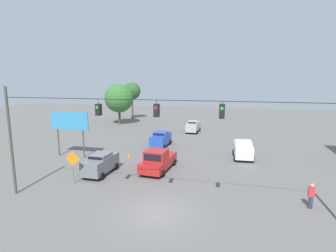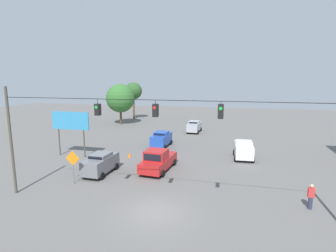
# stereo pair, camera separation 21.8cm
# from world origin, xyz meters

# --- Properties ---
(ground_plane) EXTENTS (140.00, 140.00, 0.00)m
(ground_plane) POSITION_xyz_m (0.00, 0.00, 0.00)
(ground_plane) COLOR #605E5B
(overhead_signal_span) EXTENTS (22.90, 0.38, 8.18)m
(overhead_signal_span) POSITION_xyz_m (-0.04, -0.24, 4.99)
(overhead_signal_span) COLOR #4C473D
(overhead_signal_span) RESTS_ON ground_plane
(sedan_silver_withflow_deep) EXTENTS (2.13, 4.23, 1.93)m
(sedan_silver_withflow_deep) POSITION_xyz_m (1.78, -27.60, 1.01)
(sedan_silver_withflow_deep) COLOR #A8AAB2
(sedan_silver_withflow_deep) RESTS_ON ground_plane
(sedan_blue_withflow_far) EXTENTS (2.10, 4.33, 1.99)m
(sedan_blue_withflow_far) POSITION_xyz_m (4.44, -16.95, 1.04)
(sedan_blue_withflow_far) COLOR #234CB2
(sedan_blue_withflow_far) RESTS_ON ground_plane
(pickup_truck_red_withflow_mid) EXTENTS (2.62, 5.49, 2.12)m
(pickup_truck_red_withflow_mid) POSITION_xyz_m (2.20, -8.00, 0.98)
(pickup_truck_red_withflow_mid) COLOR red
(pickup_truck_red_withflow_mid) RESTS_ON ground_plane
(sedan_grey_parked_shoulder) EXTENTS (2.03, 4.25, 1.94)m
(sedan_grey_parked_shoulder) POSITION_xyz_m (7.10, -5.78, 1.01)
(sedan_grey_parked_shoulder) COLOR slate
(sedan_grey_parked_shoulder) RESTS_ON ground_plane
(sedan_white_oncoming_far) EXTENTS (2.29, 3.95, 2.00)m
(sedan_white_oncoming_far) POSITION_xyz_m (-5.87, -14.10, 1.04)
(sedan_white_oncoming_far) COLOR silver
(sedan_white_oncoming_far) RESTS_ON ground_plane
(traffic_cone_nearest) EXTENTS (0.39, 0.39, 0.57)m
(traffic_cone_nearest) POSITION_xyz_m (6.73, -4.71, 0.28)
(traffic_cone_nearest) COLOR orange
(traffic_cone_nearest) RESTS_ON ground_plane
(traffic_cone_second) EXTENTS (0.39, 0.39, 0.57)m
(traffic_cone_second) POSITION_xyz_m (6.79, -8.09, 0.28)
(traffic_cone_second) COLOR orange
(traffic_cone_second) RESTS_ON ground_plane
(traffic_cone_third) EXTENTS (0.39, 0.39, 0.57)m
(traffic_cone_third) POSITION_xyz_m (6.61, -11.39, 0.28)
(traffic_cone_third) COLOR orange
(traffic_cone_third) RESTS_ON ground_plane
(roadside_billboard) EXTENTS (4.63, 0.16, 5.13)m
(roadside_billboard) POSITION_xyz_m (13.16, -10.13, 3.80)
(roadside_billboard) COLOR #4C473D
(roadside_billboard) RESTS_ON ground_plane
(work_zone_sign) EXTENTS (1.27, 0.06, 2.84)m
(work_zone_sign) POSITION_xyz_m (8.11, -3.01, 1.99)
(work_zone_sign) COLOR slate
(work_zone_sign) RESTS_ON ground_plane
(pedestrian) EXTENTS (0.40, 0.28, 1.77)m
(pedestrian) POSITION_xyz_m (-9.99, -3.16, 0.89)
(pedestrian) COLOR #2D334C
(pedestrian) RESTS_ON ground_plane
(tree_horizon_left) EXTENTS (5.59, 5.59, 7.93)m
(tree_horizon_left) POSITION_xyz_m (17.25, -32.30, 5.12)
(tree_horizon_left) COLOR #4C3823
(tree_horizon_left) RESTS_ON ground_plane
(tree_horizon_right) EXTENTS (3.82, 3.82, 8.21)m
(tree_horizon_right) POSITION_xyz_m (17.43, -39.63, 6.24)
(tree_horizon_right) COLOR brown
(tree_horizon_right) RESTS_ON ground_plane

